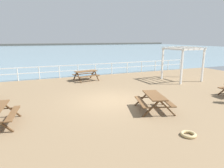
# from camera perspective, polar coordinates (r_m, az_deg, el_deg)

# --- Properties ---
(ground_plane) EXTENTS (30.00, 24.00, 0.20)m
(ground_plane) POSITION_cam_1_polar(r_m,az_deg,el_deg) (11.19, -0.44, -5.20)
(ground_plane) COLOR #846B4C
(sea_band) EXTENTS (142.00, 90.00, 0.01)m
(sea_band) POSITION_cam_1_polar(r_m,az_deg,el_deg) (62.83, -19.08, 9.08)
(sea_band) COLOR gray
(sea_band) RESTS_ON ground
(distant_shoreline) EXTENTS (142.00, 6.00, 1.80)m
(distant_shoreline) POSITION_cam_1_polar(r_m,az_deg,el_deg) (105.74, -20.68, 10.21)
(distant_shoreline) COLOR #4C4C47
(distant_shoreline) RESTS_ON ground
(seaward_railing) EXTENTS (23.07, 0.07, 1.08)m
(seaward_railing) POSITION_cam_1_polar(r_m,az_deg,el_deg) (18.25, -9.66, 4.38)
(seaward_railing) COLOR white
(seaward_railing) RESTS_ON ground
(picnic_table_near_left) EXTENTS (1.96, 2.16, 0.80)m
(picnic_table_near_left) POSITION_cam_1_polar(r_m,az_deg,el_deg) (9.72, 11.88, -4.09)
(picnic_table_near_left) COLOR brown
(picnic_table_near_left) RESTS_ON ground
(picnic_table_near_right) EXTENTS (2.05, 1.82, 0.80)m
(picnic_table_near_right) POSITION_cam_1_polar(r_m,az_deg,el_deg) (16.51, -7.42, 3.04)
(picnic_table_near_right) COLOR brown
(picnic_table_near_right) RESTS_ON ground
(lattice_pergola) EXTENTS (2.55, 2.67, 2.70)m
(lattice_pergola) POSITION_cam_1_polar(r_m,az_deg,el_deg) (17.20, 19.44, 7.55)
(lattice_pergola) COLOR white
(lattice_pergola) RESTS_ON ground
(rope_coil) EXTENTS (0.55, 0.55, 0.11)m
(rope_coil) POSITION_cam_1_polar(r_m,az_deg,el_deg) (7.79, 20.86, -13.21)
(rope_coil) COLOR tan
(rope_coil) RESTS_ON ground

